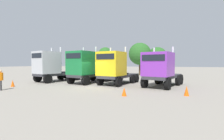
# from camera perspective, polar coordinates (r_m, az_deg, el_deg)

# --- Properties ---
(ground) EXTENTS (200.00, 200.00, 0.00)m
(ground) POSITION_cam_1_polar(r_m,az_deg,el_deg) (16.83, -6.39, -5.67)
(ground) COLOR gray
(semi_truck_silver) EXTENTS (4.06, 6.20, 4.36)m
(semi_truck_silver) POSITION_cam_1_polar(r_m,az_deg,el_deg) (22.06, -20.51, 1.24)
(semi_truck_silver) COLOR #333338
(semi_truck_silver) RESTS_ON ground
(semi_truck_green) EXTENTS (3.82, 6.69, 4.26)m
(semi_truck_green) POSITION_cam_1_polar(r_m,az_deg,el_deg) (19.33, -9.21, 1.06)
(semi_truck_green) COLOR #333338
(semi_truck_green) RESTS_ON ground
(semi_truck_yellow) EXTENTS (3.61, 6.17, 4.13)m
(semi_truck_yellow) POSITION_cam_1_polar(r_m,az_deg,el_deg) (17.82, 0.75, 0.77)
(semi_truck_yellow) COLOR #333338
(semi_truck_yellow) RESTS_ON ground
(semi_truck_purple) EXTENTS (4.03, 6.36, 3.95)m
(semi_truck_purple) POSITION_cam_1_polar(r_m,az_deg,el_deg) (16.72, 16.27, 0.37)
(semi_truck_purple) COLOR #333338
(semi_truck_purple) RESTS_ON ground
(visitor_in_hivis) EXTENTS (0.56, 0.56, 1.78)m
(visitor_in_hivis) POSITION_cam_1_polar(r_m,az_deg,el_deg) (17.26, -33.99, -2.41)
(visitor_in_hivis) COLOR #353535
(visitor_in_hivis) RESTS_ON ground
(traffic_cone_near) EXTENTS (0.36, 0.36, 0.62)m
(traffic_cone_near) POSITION_cam_1_polar(r_m,az_deg,el_deg) (11.94, 4.21, -7.47)
(traffic_cone_near) COLOR #F2590C
(traffic_cone_near) RESTS_ON ground
(traffic_cone_mid) EXTENTS (0.36, 0.36, 0.66)m
(traffic_cone_mid) POSITION_cam_1_polar(r_m,az_deg,el_deg) (19.34, -31.02, -3.96)
(traffic_cone_mid) COLOR #F2590C
(traffic_cone_mid) RESTS_ON ground
(traffic_cone_far) EXTENTS (0.36, 0.36, 0.72)m
(traffic_cone_far) POSITION_cam_1_polar(r_m,az_deg,el_deg) (13.11, 24.29, -6.56)
(traffic_cone_far) COLOR #F2590C
(traffic_cone_far) RESTS_ON ground
(oak_far_left) EXTENTS (3.58, 3.58, 6.11)m
(oak_far_left) POSITION_cam_1_polar(r_m,az_deg,el_deg) (39.26, -2.31, 5.19)
(oak_far_left) COLOR #4C3823
(oak_far_left) RESTS_ON ground
(oak_far_centre) EXTENTS (4.36, 4.36, 6.37)m
(oak_far_centre) POSITION_cam_1_polar(r_m,az_deg,el_deg) (33.15, 9.58, 5.49)
(oak_far_centre) COLOR #4C3823
(oak_far_centre) RESTS_ON ground
(oak_far_right) EXTENTS (3.91, 3.91, 5.58)m
(oak_far_right) POSITION_cam_1_polar(r_m,az_deg,el_deg) (34.52, 15.31, 4.37)
(oak_far_right) COLOR #4C3823
(oak_far_right) RESTS_ON ground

